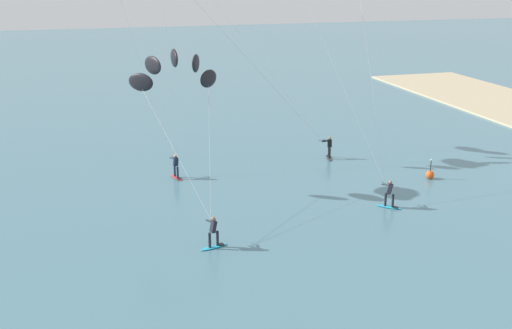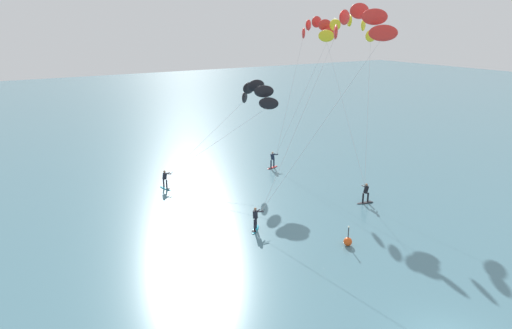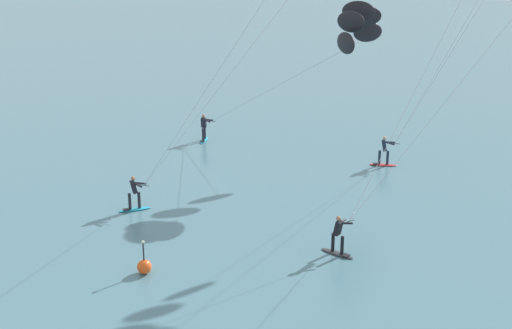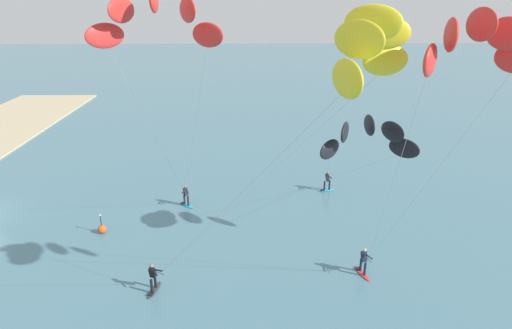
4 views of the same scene
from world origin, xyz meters
name	(u,v)px [view 3 (image 3 of 4)]	position (x,y,z in m)	size (l,w,h in m)	color
kitesurfer_downwind	(351,30)	(5.11, 25.97, 7.31)	(10.70, 5.66, 8.83)	#23ADD1
marker_buoy	(144,266)	(2.48, 9.61, 0.30)	(0.56, 0.56, 1.38)	#EA5119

